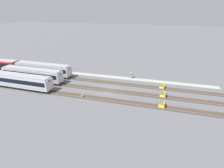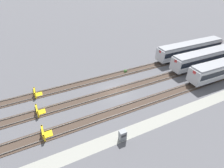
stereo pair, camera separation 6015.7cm
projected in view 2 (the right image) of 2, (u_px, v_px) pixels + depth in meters
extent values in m
plane|color=#5B5B60|center=(115.00, 91.00, 31.58)|extent=(400.00, 400.00, 0.00)
cube|color=#9E9E93|center=(144.00, 127.00, 24.80)|extent=(54.00, 2.00, 0.01)
cube|color=#47382D|center=(128.00, 108.00, 27.99)|extent=(90.00, 2.23, 0.06)
cube|color=slate|center=(126.00, 104.00, 28.46)|extent=(90.00, 0.07, 0.15)
cube|color=slate|center=(131.00, 110.00, 27.40)|extent=(90.00, 0.07, 0.15)
cube|color=#47382D|center=(115.00, 91.00, 31.56)|extent=(90.00, 2.24, 0.06)
cube|color=slate|center=(114.00, 89.00, 32.03)|extent=(90.00, 0.07, 0.15)
cube|color=slate|center=(117.00, 93.00, 30.97)|extent=(90.00, 0.07, 0.15)
cube|color=#47382D|center=(105.00, 78.00, 35.13)|extent=(90.00, 2.23, 0.06)
cube|color=slate|center=(103.00, 76.00, 35.60)|extent=(90.00, 0.07, 0.15)
cube|color=slate|center=(106.00, 79.00, 34.54)|extent=(90.00, 0.07, 0.15)
cube|color=silver|center=(207.00, 57.00, 38.19)|extent=(18.05, 3.13, 2.70)
cube|color=black|center=(208.00, 56.00, 38.01)|extent=(17.33, 3.15, 1.08)
cube|color=#B2B5BA|center=(206.00, 60.00, 38.63)|extent=(17.69, 3.15, 0.54)
cube|color=#999BA0|center=(209.00, 51.00, 37.33)|extent=(17.50, 2.84, 0.30)
cube|color=red|center=(176.00, 61.00, 34.61)|extent=(0.09, 0.70, 0.56)
cube|color=black|center=(222.00, 60.00, 41.05)|extent=(3.64, 2.30, 0.70)
cube|color=black|center=(186.00, 69.00, 37.30)|extent=(3.64, 2.30, 0.70)
cube|color=silver|center=(190.00, 49.00, 41.84)|extent=(18.05, 3.11, 2.70)
cube|color=black|center=(190.00, 48.00, 41.65)|extent=(17.33, 3.14, 1.08)
cube|color=#B2B5BA|center=(189.00, 52.00, 42.27)|extent=(17.69, 3.13, 0.54)
cube|color=#999BA0|center=(192.00, 43.00, 40.97)|extent=(17.50, 2.82, 0.30)
cube|color=red|center=(218.00, 39.00, 44.28)|extent=(0.09, 0.70, 0.56)
cube|color=red|center=(160.00, 52.00, 38.24)|extent=(0.09, 0.70, 0.56)
cube|color=black|center=(205.00, 52.00, 44.69)|extent=(3.64, 2.30, 0.70)
cube|color=black|center=(170.00, 60.00, 40.94)|extent=(3.64, 2.30, 0.70)
cube|color=red|center=(194.00, 72.00, 31.09)|extent=(0.10, 0.70, 0.56)
cube|color=black|center=(204.00, 81.00, 33.76)|extent=(3.65, 2.33, 0.70)
cube|color=gold|center=(42.00, 129.00, 23.80)|extent=(0.18, 0.18, 1.15)
cube|color=gold|center=(44.00, 138.00, 22.47)|extent=(0.18, 0.18, 1.15)
cube|color=gold|center=(43.00, 131.00, 22.89)|extent=(0.24, 2.00, 0.30)
cube|color=gold|center=(48.00, 134.00, 23.60)|extent=(1.10, 1.08, 0.18)
cube|color=black|center=(41.00, 132.00, 22.83)|extent=(0.12, 0.60, 0.44)
cube|color=gold|center=(37.00, 107.00, 27.27)|extent=(0.18, 0.18, 1.15)
cube|color=gold|center=(38.00, 115.00, 25.96)|extent=(0.18, 0.18, 1.15)
cube|color=gold|center=(37.00, 109.00, 26.37)|extent=(0.29, 2.01, 0.30)
cube|color=gold|center=(42.00, 112.00, 27.10)|extent=(1.13, 1.11, 0.18)
cube|color=black|center=(35.00, 109.00, 26.30)|extent=(0.14, 0.60, 0.44)
cube|color=gold|center=(35.00, 90.00, 30.91)|extent=(0.19, 0.19, 1.15)
cube|color=gold|center=(35.00, 96.00, 29.55)|extent=(0.19, 0.19, 1.15)
cube|color=gold|center=(34.00, 91.00, 29.98)|extent=(0.33, 2.01, 0.30)
cube|color=gold|center=(39.00, 94.00, 30.68)|extent=(1.15, 1.13, 0.18)
cube|color=black|center=(33.00, 91.00, 29.93)|extent=(0.15, 0.60, 0.44)
cube|color=gray|center=(123.00, 135.00, 22.59)|extent=(0.90, 0.70, 1.60)
cube|color=#333338|center=(124.00, 136.00, 22.19)|extent=(0.70, 0.04, 0.36)
sphere|color=#4C7F3D|center=(125.00, 71.00, 36.93)|extent=(0.64, 0.64, 0.64)
sphere|color=#4C7F3D|center=(126.00, 71.00, 37.18)|extent=(0.44, 0.44, 0.44)
sphere|color=#4C7F3D|center=(125.00, 72.00, 36.80)|extent=(0.36, 0.36, 0.36)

